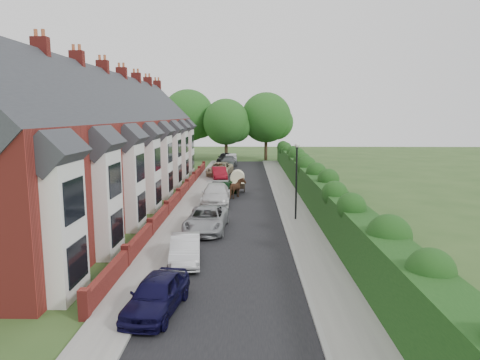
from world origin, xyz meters
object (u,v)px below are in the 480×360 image
(car_green, at_px, (225,188))
(horse_cart, at_px, (237,180))
(car_navy, at_px, (157,294))
(car_grey, at_px, (229,162))
(car_white, at_px, (216,194))
(car_beige, at_px, (220,169))
(horse, at_px, (237,188))
(car_silver_a, at_px, (185,249))
(car_red, at_px, (219,173))
(car_black, at_px, (225,158))
(lamppost, at_px, (296,171))
(car_silver_b, at_px, (206,219))

(car_green, xyz_separation_m, horse_cart, (1.05, 1.02, 0.54))
(car_navy, height_order, car_green, car_navy)
(car_green, bearing_deg, car_grey, 106.34)
(car_white, bearing_deg, car_navy, -93.35)
(car_navy, xyz_separation_m, horse_cart, (2.31, 23.17, 0.53))
(car_beige, distance_m, horse, 13.66)
(car_green, bearing_deg, car_silver_a, -78.73)
(horse, bearing_deg, car_red, -53.30)
(car_grey, xyz_separation_m, car_black, (-0.66, 4.32, 0.11))
(car_green, bearing_deg, car_navy, -78.63)
(car_white, bearing_deg, car_red, 91.54)
(car_black, bearing_deg, car_silver_a, -81.54)
(car_white, xyz_separation_m, horse, (1.59, 2.42, 0.05))
(lamppost, relative_size, car_white, 0.97)
(car_silver_b, height_order, car_beige, car_beige)
(car_red, bearing_deg, lamppost, -79.62)
(car_black, bearing_deg, car_navy, -81.91)
(car_white, bearing_deg, lamppost, -44.07)
(car_navy, xyz_separation_m, car_green, (1.26, 22.15, -0.01))
(car_navy, distance_m, car_white, 18.67)
(car_white, xyz_separation_m, car_grey, (-0.06, 23.61, -0.08))
(car_green, bearing_deg, car_white, -84.11)
(car_green, relative_size, car_grey, 0.81)
(horse, bearing_deg, lamppost, 142.52)
(horse_cart, bearing_deg, car_navy, -95.69)
(car_navy, xyz_separation_m, car_black, (0.00, 46.59, 0.13))
(lamppost, xyz_separation_m, horse_cart, (-4.09, 9.80, -2.10))
(car_black, distance_m, horse, 25.61)
(car_silver_a, relative_size, horse_cart, 1.35)
(car_green, relative_size, horse_cart, 1.34)
(car_green, xyz_separation_m, car_beige, (-1.26, 12.38, 0.09))
(car_silver_b, xyz_separation_m, car_white, (-0.01, 7.88, 0.07))
(horse_cart, bearing_deg, lamppost, -67.36)
(car_black, bearing_deg, car_white, -80.43)
(car_silver_a, distance_m, car_silver_b, 5.62)
(car_navy, bearing_deg, lamppost, 72.66)
(car_navy, distance_m, car_black, 46.59)
(car_green, bearing_deg, car_red, 111.72)
(lamppost, height_order, car_red, lamppost)
(horse_cart, bearing_deg, car_black, 95.63)
(car_red, bearing_deg, horse_cart, -83.81)
(lamppost, height_order, car_silver_b, lamppost)
(car_green, distance_m, car_black, 24.47)
(car_green, bearing_deg, car_beige, 110.45)
(car_white, relative_size, car_green, 1.38)
(car_silver_b, distance_m, car_red, 20.41)
(car_white, distance_m, car_beige, 15.90)
(car_white, distance_m, horse_cart, 4.81)
(car_grey, distance_m, horse_cart, 19.17)
(car_silver_b, bearing_deg, car_silver_a, -92.26)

